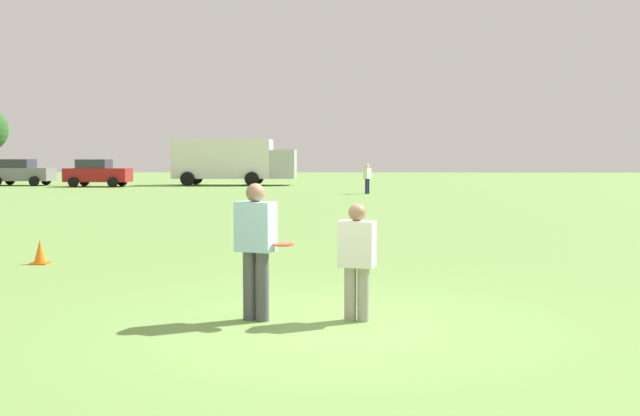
# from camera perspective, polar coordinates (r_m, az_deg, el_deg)

# --- Properties ---
(ground_plane) EXTENTS (159.88, 159.88, 0.00)m
(ground_plane) POSITION_cam_1_polar(r_m,az_deg,el_deg) (9.30, 0.96, -9.13)
(ground_plane) COLOR #6B9347
(player_thrower) EXTENTS (0.55, 0.44, 1.77)m
(player_thrower) POSITION_cam_1_polar(r_m,az_deg,el_deg) (9.51, -4.98, -2.73)
(player_thrower) COLOR #4C4C51
(player_thrower) RESTS_ON ground
(player_defender) EXTENTS (0.51, 0.38, 1.51)m
(player_defender) POSITION_cam_1_polar(r_m,az_deg,el_deg) (9.48, 2.86, -3.68)
(player_defender) COLOR gray
(player_defender) RESTS_ON ground
(frisbee) EXTENTS (0.27, 0.27, 0.03)m
(frisbee) POSITION_cam_1_polar(r_m,az_deg,el_deg) (9.35, -2.82, -2.81)
(frisbee) COLOR #E54C33
(traffic_cone) EXTENTS (0.32, 0.32, 0.48)m
(traffic_cone) POSITION_cam_1_polar(r_m,az_deg,el_deg) (15.46, -20.76, -3.21)
(traffic_cone) COLOR #D8590C
(traffic_cone) RESTS_ON ground
(parked_car_mid_left) EXTENTS (4.24, 2.30, 1.82)m
(parked_car_mid_left) POSITION_cam_1_polar(r_m,az_deg,el_deg) (55.27, -22.06, 2.58)
(parked_car_mid_left) COLOR slate
(parked_car_mid_left) RESTS_ON ground
(parked_car_center) EXTENTS (4.24, 2.30, 1.82)m
(parked_car_center) POSITION_cam_1_polar(r_m,az_deg,el_deg) (51.51, -16.79, 2.61)
(parked_car_center) COLOR maroon
(parked_car_center) RESTS_ON ground
(box_truck) EXTENTS (8.56, 3.15, 3.18)m
(box_truck) POSITION_cam_1_polar(r_m,az_deg,el_deg) (52.12, -6.81, 3.68)
(box_truck) COLOR white
(box_truck) RESTS_ON ground
(bystander_sideline_watcher) EXTENTS (0.46, 0.51, 1.62)m
(bystander_sideline_watcher) POSITION_cam_1_polar(r_m,az_deg,el_deg) (40.36, 3.66, 2.40)
(bystander_sideline_watcher) COLOR #1E234C
(bystander_sideline_watcher) RESTS_ON ground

